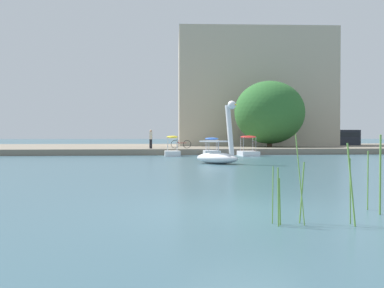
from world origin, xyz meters
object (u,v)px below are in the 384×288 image
(person_on_path, at_px, (151,139))
(bicycle_parked, at_px, (181,144))
(swan_boat, at_px, (218,153))
(pedal_boat_blue, at_px, (212,150))
(pedal_boat_red, at_px, (248,150))
(parked_van, at_px, (339,137))
(tree_willow_near_path, at_px, (270,112))
(pedal_boat_yellow, at_px, (172,151))

(person_on_path, relative_size, bicycle_parked, 0.92)
(swan_boat, bearing_deg, bicycle_parked, 93.77)
(pedal_boat_blue, relative_size, pedal_boat_red, 0.95)
(pedal_boat_blue, distance_m, person_on_path, 6.05)
(pedal_boat_red, height_order, bicycle_parked, pedal_boat_red)
(person_on_path, xyz_separation_m, bicycle_parked, (2.65, 0.67, -0.48))
(bicycle_parked, xyz_separation_m, parked_van, (19.82, 11.64, 0.63))
(tree_willow_near_path, bearing_deg, pedal_boat_red, -116.52)
(pedal_boat_red, xyz_separation_m, parked_van, (14.79, 15.94, 1.03))
(pedal_boat_red, distance_m, parked_van, 21.77)
(bicycle_parked, bearing_deg, tree_willow_near_path, 23.03)
(pedal_boat_yellow, distance_m, tree_willow_near_path, 13.38)
(pedal_boat_blue, bearing_deg, pedal_boat_yellow, 176.77)
(parked_van, bearing_deg, swan_boat, -125.84)
(swan_boat, relative_size, bicycle_parked, 1.97)
(tree_willow_near_path, xyz_separation_m, parked_van, (10.71, 7.77, -2.44))
(swan_boat, distance_m, pedal_boat_blue, 10.23)
(tree_willow_near_path, relative_size, person_on_path, 4.77)
(pedal_boat_yellow, bearing_deg, bicycle_parked, 76.36)
(person_on_path, bearing_deg, pedal_boat_yellow, -64.56)
(swan_boat, relative_size, parked_van, 0.76)
(pedal_boat_blue, bearing_deg, person_on_path, 142.51)
(pedal_boat_blue, distance_m, pedal_boat_red, 2.94)
(person_on_path, bearing_deg, swan_boat, -75.36)
(pedal_boat_yellow, bearing_deg, swan_boat, -79.28)
(tree_willow_near_path, height_order, parked_van, tree_willow_near_path)
(bicycle_parked, bearing_deg, pedal_boat_blue, -64.11)
(pedal_boat_yellow, bearing_deg, pedal_boat_blue, -3.23)
(pedal_boat_red, xyz_separation_m, bicycle_parked, (-5.03, 4.30, 0.41))
(tree_willow_near_path, xyz_separation_m, person_on_path, (-11.77, -4.55, -2.58))
(pedal_boat_blue, height_order, person_on_path, person_on_path)
(bicycle_parked, bearing_deg, parked_van, 30.43)
(tree_willow_near_path, relative_size, parked_van, 1.68)
(pedal_boat_blue, bearing_deg, parked_van, 41.99)
(parked_van, bearing_deg, bicycle_parked, -149.57)
(pedal_boat_yellow, distance_m, person_on_path, 3.95)
(pedal_boat_yellow, distance_m, pedal_boat_red, 6.04)
(bicycle_parked, height_order, parked_van, parked_van)
(bicycle_parked, bearing_deg, pedal_boat_red, -40.55)
(tree_willow_near_path, bearing_deg, person_on_path, -158.87)
(pedal_boat_red, bearing_deg, person_on_path, 154.71)
(pedal_boat_blue, distance_m, tree_willow_near_path, 11.33)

